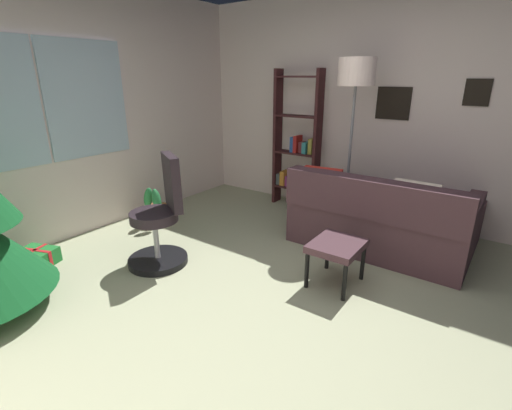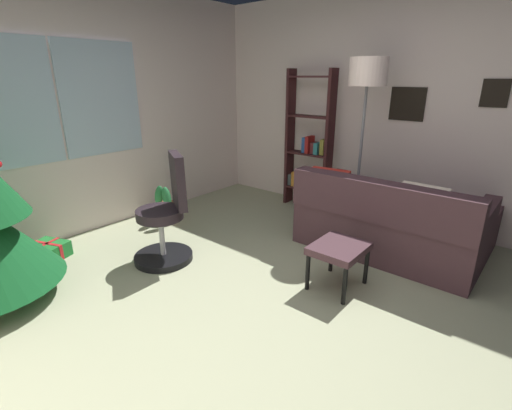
{
  "view_description": "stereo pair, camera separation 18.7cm",
  "coord_description": "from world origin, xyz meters",
  "px_view_note": "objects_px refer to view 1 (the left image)",
  "views": [
    {
      "loc": [
        -2.14,
        -1.26,
        1.7
      ],
      "look_at": [
        0.02,
        0.29,
        0.77
      ],
      "focal_mm": 25.75,
      "sensor_mm": 36.0,
      "label": 1
    },
    {
      "loc": [
        -2.02,
        -1.41,
        1.7
      ],
      "look_at": [
        0.02,
        0.29,
        0.77
      ],
      "focal_mm": 25.75,
      "sensor_mm": 36.0,
      "label": 2
    }
  ],
  "objects_px": {
    "gift_box_green": "(36,257)",
    "office_chair": "(161,223)",
    "footstool": "(337,249)",
    "potted_plant": "(159,208)",
    "bookshelf": "(297,149)",
    "floor_lamp": "(356,83)",
    "couch": "(391,218)"
  },
  "relations": [
    {
      "from": "office_chair",
      "to": "bookshelf",
      "type": "xyz_separation_m",
      "value": [
        2.19,
        -0.2,
        0.37
      ]
    },
    {
      "from": "gift_box_green",
      "to": "potted_plant",
      "type": "height_order",
      "value": "potted_plant"
    },
    {
      "from": "bookshelf",
      "to": "couch",
      "type": "bearing_deg",
      "value": -109.83
    },
    {
      "from": "gift_box_green",
      "to": "potted_plant",
      "type": "xyz_separation_m",
      "value": [
        1.39,
        -0.12,
        0.12
      ]
    },
    {
      "from": "footstool",
      "to": "floor_lamp",
      "type": "bearing_deg",
      "value": 19.43
    },
    {
      "from": "footstool",
      "to": "potted_plant",
      "type": "relative_size",
      "value": 0.76
    },
    {
      "from": "gift_box_green",
      "to": "floor_lamp",
      "type": "xyz_separation_m",
      "value": [
        2.6,
        -2.0,
        1.55
      ]
    },
    {
      "from": "bookshelf",
      "to": "floor_lamp",
      "type": "bearing_deg",
      "value": -111.23
    },
    {
      "from": "floor_lamp",
      "to": "bookshelf",
      "type": "bearing_deg",
      "value": 68.77
    },
    {
      "from": "bookshelf",
      "to": "potted_plant",
      "type": "distance_m",
      "value": 1.94
    },
    {
      "from": "couch",
      "to": "potted_plant",
      "type": "distance_m",
      "value": 2.67
    },
    {
      "from": "couch",
      "to": "footstool",
      "type": "xyz_separation_m",
      "value": [
        -1.07,
        0.14,
        0.04
      ]
    },
    {
      "from": "floor_lamp",
      "to": "office_chair",
      "type": "bearing_deg",
      "value": 150.28
    },
    {
      "from": "gift_box_green",
      "to": "floor_lamp",
      "type": "distance_m",
      "value": 3.63
    },
    {
      "from": "footstool",
      "to": "potted_plant",
      "type": "height_order",
      "value": "potted_plant"
    },
    {
      "from": "gift_box_green",
      "to": "floor_lamp",
      "type": "relative_size",
      "value": 0.22
    },
    {
      "from": "couch",
      "to": "potted_plant",
      "type": "xyz_separation_m",
      "value": [
        -1.02,
        2.46,
        -0.1
      ]
    },
    {
      "from": "bookshelf",
      "to": "floor_lamp",
      "type": "distance_m",
      "value": 1.25
    },
    {
      "from": "couch",
      "to": "footstool",
      "type": "distance_m",
      "value": 1.08
    },
    {
      "from": "bookshelf",
      "to": "potted_plant",
      "type": "relative_size",
      "value": 2.93
    },
    {
      "from": "floor_lamp",
      "to": "potted_plant",
      "type": "xyz_separation_m",
      "value": [
        -1.21,
        1.88,
        -1.43
      ]
    },
    {
      "from": "gift_box_green",
      "to": "bookshelf",
      "type": "bearing_deg",
      "value": -21.25
    },
    {
      "from": "couch",
      "to": "footstool",
      "type": "height_order",
      "value": "couch"
    },
    {
      "from": "office_chair",
      "to": "floor_lamp",
      "type": "height_order",
      "value": "floor_lamp"
    },
    {
      "from": "couch",
      "to": "floor_lamp",
      "type": "height_order",
      "value": "floor_lamp"
    },
    {
      "from": "gift_box_green",
      "to": "office_chair",
      "type": "bearing_deg",
      "value": -51.75
    },
    {
      "from": "couch",
      "to": "floor_lamp",
      "type": "bearing_deg",
      "value": 72.29
    },
    {
      "from": "footstool",
      "to": "potted_plant",
      "type": "distance_m",
      "value": 2.33
    },
    {
      "from": "potted_plant",
      "to": "gift_box_green",
      "type": "bearing_deg",
      "value": 174.97
    },
    {
      "from": "bookshelf",
      "to": "floor_lamp",
      "type": "xyz_separation_m",
      "value": [
        -0.33,
        -0.86,
        0.85
      ]
    },
    {
      "from": "floor_lamp",
      "to": "potted_plant",
      "type": "bearing_deg",
      "value": 122.69
    },
    {
      "from": "bookshelf",
      "to": "floor_lamp",
      "type": "relative_size",
      "value": 0.95
    }
  ]
}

